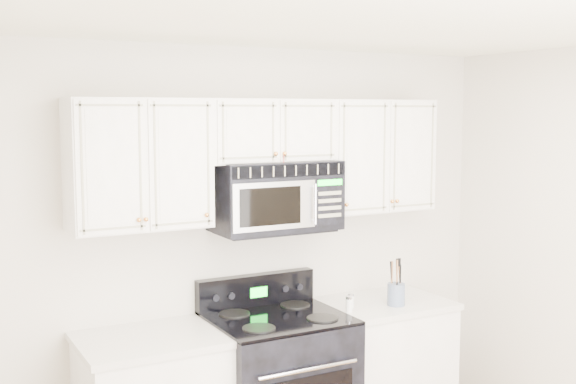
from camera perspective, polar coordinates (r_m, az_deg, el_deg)
room at (r=3.30m, az=10.98°, el=-9.47°), size 3.51×3.51×2.61m
base_cabinet_right at (r=5.12m, az=7.37°, el=-13.88°), size 0.86×0.65×0.92m
upper_cabinets at (r=4.51m, az=-1.73°, el=3.08°), size 2.44×0.37×0.75m
microwave at (r=4.53m, az=-0.99°, el=-0.29°), size 0.79×0.44×0.43m
utensil_crock at (r=4.85m, az=8.54°, el=-7.91°), size 0.12×0.12×0.31m
shaker_salt at (r=4.66m, az=4.85°, el=-8.82°), size 0.04×0.04×0.10m
shaker_pepper at (r=4.76m, az=4.99°, el=-8.56°), size 0.04×0.04×0.09m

